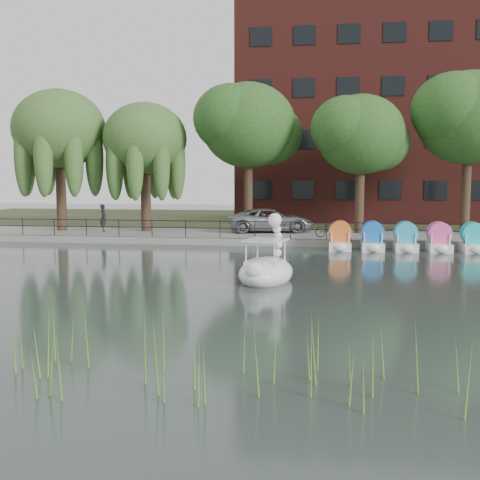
% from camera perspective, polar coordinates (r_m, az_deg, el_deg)
% --- Properties ---
extents(ground_plane, '(120.00, 120.00, 0.00)m').
position_cam_1_polar(ground_plane, '(21.08, -2.92, -4.65)').
color(ground_plane, '#424F4C').
extents(promenade, '(40.00, 6.00, 0.40)m').
position_cam_1_polar(promenade, '(36.73, 1.92, 0.29)').
color(promenade, gray).
rests_on(promenade, ground_plane).
extents(kerb, '(40.00, 0.25, 0.40)m').
position_cam_1_polar(kerb, '(33.82, 1.37, -0.21)').
color(kerb, gray).
rests_on(kerb, ground_plane).
extents(land_strip, '(60.00, 22.00, 0.36)m').
position_cam_1_polar(land_strip, '(50.62, 3.68, 1.87)').
color(land_strip, '#47512D').
rests_on(land_strip, ground_plane).
extents(railing, '(32.00, 0.05, 1.00)m').
position_cam_1_polar(railing, '(33.92, 1.41, 1.41)').
color(railing, black).
rests_on(railing, promenade).
extents(apartment_building, '(20.00, 10.07, 18.00)m').
position_cam_1_polar(apartment_building, '(50.66, 11.85, 12.15)').
color(apartment_building, '#4C1E16').
rests_on(apartment_building, land_strip).
extents(willow_left, '(5.88, 5.88, 9.01)m').
position_cam_1_polar(willow_left, '(40.67, -16.78, 10.02)').
color(willow_left, '#473323').
rests_on(willow_left, promenade).
extents(willow_mid, '(5.32, 5.32, 8.15)m').
position_cam_1_polar(willow_mid, '(39.12, -9.01, 9.45)').
color(willow_mid, '#473323').
rests_on(willow_mid, promenade).
extents(broadleaf_center, '(6.00, 6.00, 9.25)m').
position_cam_1_polar(broadleaf_center, '(38.77, 0.80, 10.76)').
color(broadleaf_center, '#473323').
rests_on(broadleaf_center, promenade).
extents(broadleaf_right, '(5.40, 5.40, 8.32)m').
position_cam_1_polar(broadleaf_right, '(37.94, 11.39, 9.72)').
color(broadleaf_right, '#473323').
rests_on(broadleaf_right, promenade).
extents(broadleaf_far, '(6.30, 6.30, 9.71)m').
position_cam_1_polar(broadleaf_far, '(39.88, 20.88, 10.72)').
color(broadleaf_far, '#473323').
rests_on(broadleaf_far, promenade).
extents(minivan, '(4.03, 6.56, 1.70)m').
position_cam_1_polar(minivan, '(37.80, 2.94, 2.05)').
color(minivan, gray).
rests_on(minivan, promenade).
extents(bicycle, '(1.05, 1.82, 1.00)m').
position_cam_1_polar(bicycle, '(35.07, 8.52, 1.10)').
color(bicycle, gray).
rests_on(bicycle, promenade).
extents(pedestrian, '(0.73, 0.85, 1.98)m').
position_cam_1_polar(pedestrian, '(39.14, -12.82, 2.25)').
color(pedestrian, black).
rests_on(pedestrian, promenade).
extents(swan_boat, '(2.51, 3.32, 2.51)m').
position_cam_1_polar(swan_boat, '(22.44, 2.54, -2.57)').
color(swan_boat, white).
rests_on(swan_boat, ground_plane).
extents(pedal_boat_row, '(7.95, 1.70, 1.40)m').
position_cam_1_polar(pedal_boat_row, '(32.70, 15.42, 0.07)').
color(pedal_boat_row, white).
rests_on(pedal_boat_row, ground_plane).
extents(reed_bank, '(24.00, 2.40, 1.20)m').
position_cam_1_polar(reed_bank, '(11.50, -2.33, -10.77)').
color(reed_bank, '#669938').
rests_on(reed_bank, ground_plane).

